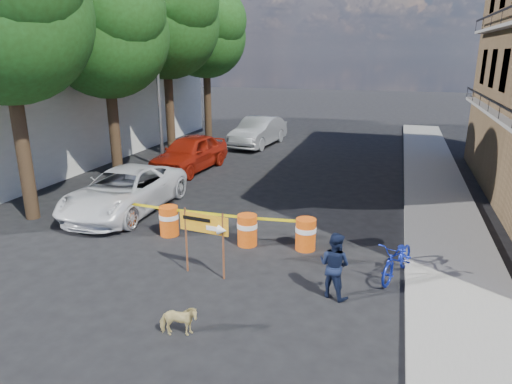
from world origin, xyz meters
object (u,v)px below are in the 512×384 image
Objects in this scene: detour_sign at (209,230)px; bicycle at (399,242)px; barrel_far_left at (125,213)px; barrel_far_right at (306,234)px; sedan_silver at (258,132)px; sedan_red at (190,153)px; barrel_mid_right at (247,229)px; dog at (178,321)px; barrel_mid_left at (169,220)px; suv_white at (125,191)px; pedestrian at (334,265)px.

detour_sign is 4.55m from bicycle.
barrel_far_left is 5.70m from barrel_far_right.
barrel_far_left is 13.86m from sedan_silver.
detour_sign is 16.50m from sedan_silver.
sedan_silver is (1.33, 6.57, 0.01)m from sedan_red.
barrel_mid_right reaches higher than dog.
dog is 13.13m from sedan_red.
barrel_mid_left is at bearing -177.63° from barrel_far_right.
dog is at bearing -48.53° from barrel_far_left.
sedan_red is at bearing 99.25° from barrel_far_left.
detour_sign reaches higher than barrel_mid_left.
barrel_mid_left is 1.18× the size of dog.
barrel_mid_right is at bearing -15.39° from dog.
sedan_red reaches higher than barrel_mid_right.
suv_white is 1.05× the size of sedan_silver.
suv_white is (-4.65, 3.59, -0.48)m from detour_sign.
barrel_far_right is 0.19× the size of sedan_red.
suv_white is at bearing -175.53° from bicycle.
dog is at bearing -117.97° from bicycle.
sedan_silver reaches higher than barrel_far_left.
barrel_far_right is at bearing -61.55° from sedan_silver.
barrel_far_left is 1.00× the size of barrel_far_right.
bicycle is 0.37× the size of sedan_silver.
suv_white is at bearing 122.28° from barrel_far_left.
barrel_far_right is at bearing -42.67° from pedestrian.
barrel_mid_right is 0.53× the size of detour_sign.
barrel_far_right is 6.70m from suv_white.
bicycle reaches higher than sedan_silver.
bicycle is 0.35× the size of suv_white.
barrel_mid_left is 0.59× the size of pedestrian.
barrel_mid_left is at bearing -168.16° from bicycle.
barrel_mid_left reaches higher than dog.
barrel_mid_right is at bearing -0.28° from barrel_mid_left.
dog is (-4.00, -3.76, -0.60)m from bicycle.
barrel_mid_left is 4.11m from barrel_far_right.
pedestrian is 1.93m from bicycle.
sedan_red reaches higher than suv_white.
barrel_mid_right is 2.22m from detour_sign.
barrel_mid_left is (1.59, -0.14, 0.00)m from barrel_far_left.
pedestrian is at bearing -61.07° from sedan_silver.
sedan_silver reaches higher than barrel_mid_left.
barrel_mid_right is 1.65m from barrel_far_right.
sedan_silver is at bearing 105.60° from barrel_mid_right.
barrel_mid_right is (2.46, -0.01, 0.00)m from barrel_mid_left.
dog is 7.87m from suv_white.
pedestrian is at bearing -64.85° from barrel_far_right.
sedan_silver is at bearing 109.44° from detour_sign.
barrel_mid_right is 0.17× the size of suv_white.
barrel_far_right is 4.98m from dog.
sedan_silver is (-3.91, 14.01, 0.36)m from barrel_mid_right.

